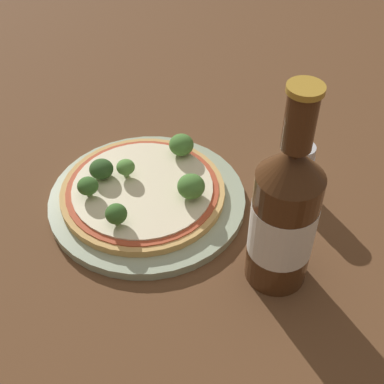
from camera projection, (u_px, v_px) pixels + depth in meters
name	position (u px, v px, depth m)	size (l,w,h in m)	color
ground_plane	(147.00, 207.00, 0.69)	(3.00, 3.00, 0.00)	brown
plate	(147.00, 199.00, 0.70)	(0.25, 0.25, 0.01)	#A3B293
pizza	(143.00, 191.00, 0.69)	(0.21, 0.21, 0.01)	tan
broccoli_floret_0	(126.00, 167.00, 0.69)	(0.02, 0.02, 0.02)	#7A9E5B
broccoli_floret_1	(181.00, 145.00, 0.72)	(0.03, 0.03, 0.03)	#7A9E5B
broccoli_floret_2	(88.00, 186.00, 0.66)	(0.03, 0.03, 0.03)	#7A9E5B
broccoli_floret_3	(101.00, 169.00, 0.69)	(0.03, 0.03, 0.02)	#7A9E5B
broccoli_floret_4	(116.00, 214.00, 0.63)	(0.03, 0.03, 0.03)	#7A9E5B
broccoli_floret_5	(191.00, 186.00, 0.66)	(0.03, 0.03, 0.03)	#7A9E5B
beer_bottle	(284.00, 216.00, 0.55)	(0.07, 0.07, 0.25)	#472814
pepper_shaker	(298.00, 170.00, 0.69)	(0.04, 0.04, 0.08)	silver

